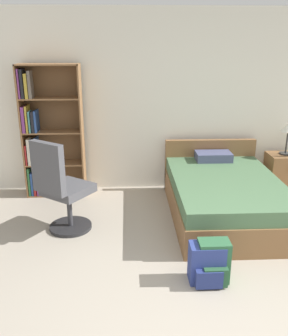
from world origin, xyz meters
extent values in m
cube|color=silver|center=(0.00, 3.23, 1.30)|extent=(9.00, 0.06, 2.60)
cube|color=brown|center=(-2.29, 2.98, 0.93)|extent=(0.02, 0.30, 1.86)
cube|color=brown|center=(-1.48, 2.98, 0.93)|extent=(0.02, 0.30, 1.86)
cube|color=brown|center=(-1.88, 3.13, 0.93)|extent=(0.83, 0.01, 1.86)
cube|color=brown|center=(-1.88, 2.98, 0.01)|extent=(0.79, 0.29, 0.02)
cube|color=#2D6638|center=(-2.25, 2.96, 0.22)|extent=(0.03, 0.23, 0.41)
cube|color=navy|center=(-2.22, 2.93, 0.19)|extent=(0.03, 0.17, 0.34)
cube|color=maroon|center=(-2.18, 2.95, 0.16)|extent=(0.03, 0.21, 0.28)
cube|color=#7A387F|center=(-2.14, 2.95, 0.22)|extent=(0.02, 0.22, 0.41)
cube|color=#7A387F|center=(-2.11, 2.93, 0.16)|extent=(0.02, 0.17, 0.28)
cube|color=teal|center=(-2.08, 2.96, 0.22)|extent=(0.03, 0.24, 0.40)
cube|color=black|center=(-2.04, 2.94, 0.20)|extent=(0.04, 0.20, 0.36)
cube|color=#665B51|center=(-1.99, 2.94, 0.22)|extent=(0.04, 0.20, 0.40)
cube|color=brown|center=(-1.88, 2.98, 0.48)|extent=(0.79, 0.29, 0.02)
cube|color=maroon|center=(-2.26, 2.94, 0.63)|extent=(0.02, 0.20, 0.28)
cube|color=beige|center=(-2.21, 2.93, 0.67)|extent=(0.04, 0.18, 0.37)
cube|color=#665B51|center=(-2.17, 2.95, 0.64)|extent=(0.03, 0.23, 0.31)
cube|color=navy|center=(-2.12, 2.94, 0.68)|extent=(0.03, 0.21, 0.38)
cube|color=brown|center=(-1.88, 2.98, 0.94)|extent=(0.79, 0.29, 0.02)
cube|color=#7A387F|center=(-2.25, 2.93, 1.13)|extent=(0.04, 0.18, 0.35)
cube|color=gold|center=(-2.20, 2.96, 1.13)|extent=(0.02, 0.23, 0.36)
cube|color=teal|center=(-2.17, 2.93, 1.10)|extent=(0.02, 0.18, 0.29)
cube|color=black|center=(-2.12, 2.93, 1.10)|extent=(0.04, 0.18, 0.29)
cube|color=navy|center=(-2.09, 2.96, 1.10)|extent=(0.02, 0.23, 0.30)
cube|color=brown|center=(-1.88, 2.98, 1.41)|extent=(0.79, 0.29, 0.02)
cube|color=#7A387F|center=(-2.26, 2.94, 1.61)|extent=(0.02, 0.20, 0.39)
cube|color=black|center=(-2.22, 2.94, 1.61)|extent=(0.04, 0.20, 0.38)
cube|color=gold|center=(-2.17, 2.95, 1.58)|extent=(0.04, 0.22, 0.33)
cube|color=#665B51|center=(-2.12, 2.92, 1.60)|extent=(0.04, 0.17, 0.36)
cube|color=brown|center=(-1.88, 2.98, 1.85)|extent=(0.83, 0.30, 0.02)
cube|color=brown|center=(0.38, 2.10, 0.17)|extent=(1.33, 2.00, 0.35)
cube|color=#4C704C|center=(0.38, 2.10, 0.44)|extent=(1.31, 1.96, 0.18)
cube|color=brown|center=(0.38, 3.06, 0.39)|extent=(1.33, 0.08, 0.78)
cube|color=#4C5175|center=(0.38, 2.85, 0.59)|extent=(0.50, 0.30, 0.12)
cylinder|color=#232326|center=(-1.54, 1.89, 0.02)|extent=(0.50, 0.50, 0.04)
cylinder|color=#333338|center=(-1.54, 1.89, 0.25)|extent=(0.06, 0.06, 0.42)
cube|color=#4C4C51|center=(-1.54, 1.89, 0.51)|extent=(0.67, 0.67, 0.10)
cube|color=#4C4C51|center=(-1.71, 1.66, 0.85)|extent=(0.40, 0.32, 0.58)
cube|color=brown|center=(1.44, 2.91, 0.29)|extent=(0.45, 0.39, 0.58)
cylinder|color=#333333|center=(1.46, 2.93, 0.59)|extent=(0.17, 0.17, 0.02)
cylinder|color=#333333|center=(1.46, 2.93, 0.76)|extent=(0.02, 0.02, 0.31)
cube|color=#2D603D|center=(-0.06, 0.78, 0.21)|extent=(0.29, 0.19, 0.41)
cube|color=#275234|center=(-0.06, 0.66, 0.11)|extent=(0.22, 0.06, 0.19)
cube|color=navy|center=(-0.12, 0.78, 0.19)|extent=(0.32, 0.20, 0.38)
cube|color=navy|center=(-0.12, 0.65, 0.11)|extent=(0.25, 0.07, 0.17)
camera|label=1|loc=(-0.85, -2.20, 2.16)|focal=40.00mm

